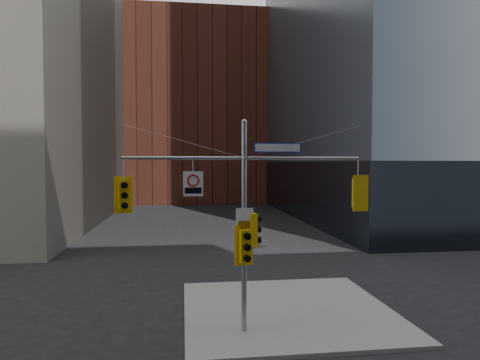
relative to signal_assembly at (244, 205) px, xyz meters
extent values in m
cube|color=gray|center=(2.00, 2.01, -4.34)|extent=(8.00, 8.00, 0.15)
cube|color=black|center=(28.00, 30.01, -1.42)|extent=(36.40, 36.40, 6.00)
cube|color=maroon|center=(0.00, 56.01, 9.58)|extent=(26.00, 20.00, 28.00)
cylinder|color=#93969B|center=(0.00, 0.01, -0.82)|extent=(0.18, 0.18, 7.20)
sphere|color=#93969B|center=(0.00, 0.01, 2.78)|extent=(0.20, 0.20, 0.20)
cylinder|color=#93969B|center=(-2.00, 0.01, 1.58)|extent=(4.00, 0.11, 0.11)
cylinder|color=#93969B|center=(2.00, 0.01, 1.58)|extent=(4.00, 0.11, 0.11)
cylinder|color=#93969B|center=(0.00, -0.34, 1.58)|extent=(0.10, 0.70, 0.10)
cylinder|color=#93969B|center=(-2.00, 0.01, 2.13)|extent=(4.00, 0.02, 1.12)
cylinder|color=#93969B|center=(2.00, 0.01, 2.13)|extent=(4.00, 0.02, 1.12)
cube|color=#EFB70C|center=(-3.93, 0.01, 0.38)|extent=(0.36, 0.30, 0.98)
cube|color=#EFB70C|center=(-3.97, 0.17, 0.38)|extent=(0.57, 0.18, 1.21)
cylinder|color=black|center=(-3.88, -0.17, 0.71)|extent=(0.24, 0.20, 0.21)
cylinder|color=black|center=(-3.90, -0.10, 0.71)|extent=(0.18, 0.06, 0.18)
cylinder|color=black|center=(-3.88, -0.17, 0.38)|extent=(0.24, 0.20, 0.21)
cylinder|color=black|center=(-3.90, -0.10, 0.38)|extent=(0.18, 0.06, 0.18)
cylinder|color=black|center=(-3.88, -0.17, 0.06)|extent=(0.24, 0.20, 0.21)
cylinder|color=#0CE559|center=(-3.90, -0.10, 0.06)|extent=(0.18, 0.06, 0.18)
cube|color=#EFB70C|center=(3.99, 0.01, 0.38)|extent=(0.36, 0.28, 1.01)
cube|color=#EFB70C|center=(4.02, -0.16, 0.38)|extent=(0.59, 0.14, 1.25)
cylinder|color=black|center=(3.96, 0.20, 0.72)|extent=(0.23, 0.19, 0.21)
cylinder|color=black|center=(3.97, 0.12, 0.72)|extent=(0.18, 0.05, 0.18)
cylinder|color=black|center=(3.96, 0.20, 0.38)|extent=(0.23, 0.19, 0.21)
cylinder|color=black|center=(3.97, 0.12, 0.38)|extent=(0.18, 0.05, 0.18)
cylinder|color=black|center=(3.96, 0.20, 0.05)|extent=(0.23, 0.19, 0.21)
cylinder|color=black|center=(3.97, 0.12, 0.05)|extent=(0.18, 0.05, 0.18)
cube|color=#EFB70C|center=(0.28, 0.01, -0.83)|extent=(0.32, 0.40, 1.09)
cylinder|color=black|center=(0.48, 0.05, -0.46)|extent=(0.21, 0.26, 0.23)
cylinder|color=black|center=(0.40, 0.03, -0.46)|extent=(0.06, 0.20, 0.20)
cylinder|color=black|center=(0.48, 0.05, -0.83)|extent=(0.21, 0.26, 0.23)
cylinder|color=black|center=(0.40, 0.03, -0.83)|extent=(0.06, 0.20, 0.20)
cylinder|color=black|center=(0.48, 0.05, -1.19)|extent=(0.21, 0.26, 0.23)
cylinder|color=black|center=(0.40, 0.03, -1.19)|extent=(0.06, 0.20, 0.20)
cube|color=#EFB70C|center=(0.00, -0.27, -1.33)|extent=(0.39, 0.30, 1.09)
cube|color=#EFB70C|center=(-0.03, -0.09, -1.33)|extent=(0.64, 0.14, 1.35)
cylinder|color=black|center=(0.03, -0.48, -0.97)|extent=(0.25, 0.20, 0.23)
cylinder|color=black|center=(0.02, -0.40, -0.97)|extent=(0.20, 0.05, 0.20)
cylinder|color=black|center=(0.03, -0.48, -1.33)|extent=(0.25, 0.20, 0.23)
cylinder|color=black|center=(0.02, -0.40, -1.33)|extent=(0.20, 0.05, 0.20)
cylinder|color=black|center=(0.03, -0.48, -1.69)|extent=(0.25, 0.20, 0.23)
cylinder|color=black|center=(0.02, -0.40, -1.69)|extent=(0.20, 0.05, 0.20)
cube|color=#101C93|center=(1.14, 0.01, 1.93)|extent=(1.69, 0.27, 0.33)
cube|color=silver|center=(1.14, -0.02, 1.93)|extent=(1.58, 0.23, 0.25)
cube|color=silver|center=(-1.70, -0.01, 0.73)|extent=(0.66, 0.05, 0.82)
torus|color=#B20A0A|center=(-1.70, -0.03, 0.84)|extent=(0.41, 0.07, 0.41)
cube|color=black|center=(-1.70, -0.03, 0.51)|extent=(0.55, 0.03, 0.20)
cube|color=silver|center=(0.00, -0.11, -0.46)|extent=(0.58, 0.05, 0.76)
cube|color=#D88C00|center=(0.00, -0.13, -0.68)|extent=(0.43, 0.02, 0.34)
cube|color=silver|center=(0.45, 0.01, -1.38)|extent=(0.69, 0.05, 0.14)
cube|color=#145926|center=(0.00, 0.46, -1.53)|extent=(0.11, 0.70, 0.14)
camera|label=1|loc=(-2.02, -14.13, 1.41)|focal=32.00mm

